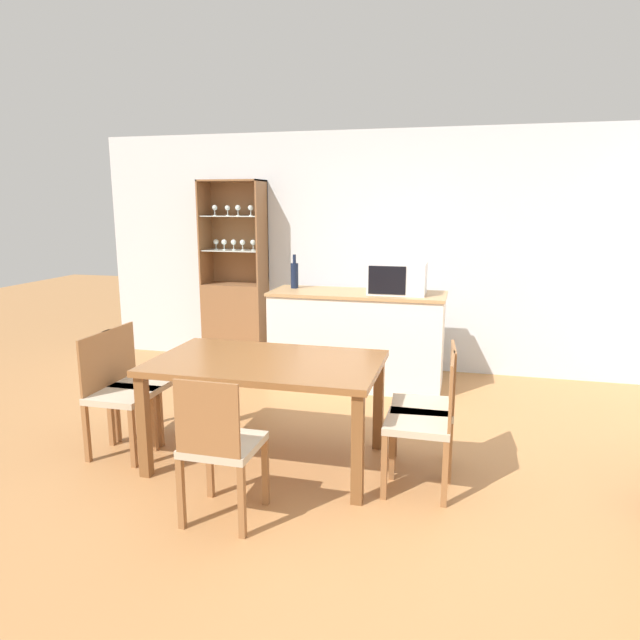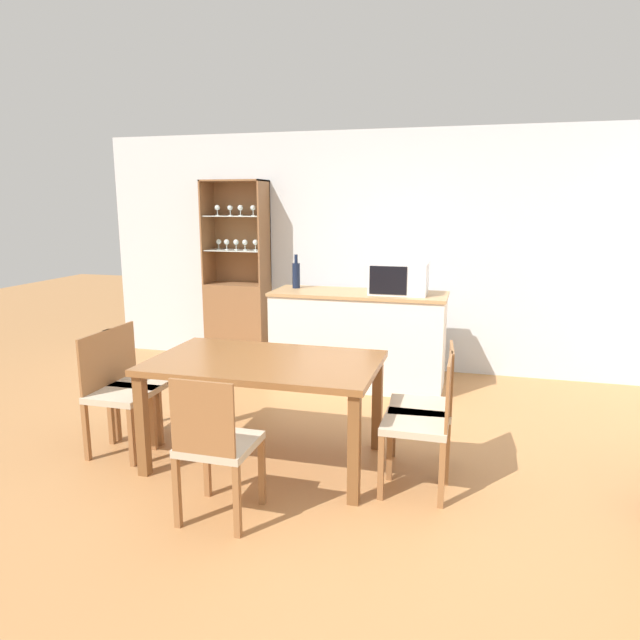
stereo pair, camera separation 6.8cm
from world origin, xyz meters
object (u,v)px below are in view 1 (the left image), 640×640
at_px(dining_chair_head_near, 220,446).
at_px(dining_chair_side_left_near, 117,394).
at_px(dining_chair_side_left_far, 139,382).
at_px(dining_table, 267,372).
at_px(dining_chair_side_right_far, 428,407).
at_px(microwave, 397,278).
at_px(dining_chair_side_right_near, 425,422).
at_px(wine_bottle, 295,275).
at_px(display_cabinet, 236,309).

xyz_separation_m(dining_chair_head_near, dining_chair_side_left_near, (-1.09, 0.65, 0.00)).
distance_m(dining_chair_side_left_far, dining_chair_side_left_near, 0.28).
height_order(dining_table, dining_chair_side_left_far, dining_chair_side_left_far).
distance_m(dining_chair_side_left_near, dining_chair_side_right_far, 2.20).
relative_size(dining_table, microwave, 2.88).
bearing_deg(dining_chair_side_left_near, dining_chair_head_near, 59.11).
distance_m(dining_chair_side_left_far, dining_chair_side_right_far, 2.19).
distance_m(dining_chair_side_right_near, wine_bottle, 2.66).
bearing_deg(dining_chair_head_near, dining_chair_side_left_near, 149.95).
height_order(display_cabinet, wine_bottle, display_cabinet).
distance_m(dining_table, dining_chair_side_left_far, 1.12).
xyz_separation_m(dining_chair_side_right_far, microwave, (-0.43, 1.70, 0.64)).
xyz_separation_m(dining_table, dining_chair_head_near, (-0.00, -0.79, -0.20)).
bearing_deg(wine_bottle, dining_table, -78.63).
xyz_separation_m(display_cabinet, microwave, (1.89, -0.55, 0.48)).
bearing_deg(dining_chair_side_right_near, dining_chair_side_left_far, 82.61).
height_order(dining_chair_head_near, microwave, microwave).
height_order(display_cabinet, dining_chair_side_left_near, display_cabinet).
height_order(dining_chair_head_near, dining_chair_side_right_far, same).
relative_size(dining_table, dining_chair_head_near, 1.77).
relative_size(dining_chair_side_left_near, dining_chair_side_right_far, 1.00).
bearing_deg(dining_chair_head_near, dining_table, 90.56).
bearing_deg(wine_bottle, dining_chair_head_near, -81.83).
bearing_deg(wine_bottle, dining_chair_side_left_far, -110.77).
height_order(dining_chair_side_left_near, microwave, microwave).
distance_m(display_cabinet, dining_chair_side_right_far, 3.24).
xyz_separation_m(dining_chair_side_right_near, wine_bottle, (-1.49, 2.12, 0.63)).
xyz_separation_m(display_cabinet, wine_bottle, (0.83, -0.42, 0.47)).
distance_m(dining_chair_side_left_far, wine_bottle, 2.06).
bearing_deg(display_cabinet, dining_chair_head_near, -68.90).
relative_size(microwave, wine_bottle, 1.57).
height_order(dining_chair_side_left_far, dining_chair_side_left_near, same).
bearing_deg(display_cabinet, microwave, -16.20).
xyz_separation_m(dining_chair_side_left_far, microwave, (1.76, 1.70, 0.64)).
relative_size(display_cabinet, dining_table, 1.31).
xyz_separation_m(dining_chair_head_near, microwave, (0.66, 2.63, 0.64)).
distance_m(dining_table, wine_bottle, 2.06).
xyz_separation_m(dining_chair_side_left_far, wine_bottle, (0.70, 1.83, 0.63)).
xyz_separation_m(dining_chair_side_right_near, dining_chair_side_right_far, (-0.00, 0.29, 0.00)).
bearing_deg(microwave, dining_chair_side_left_near, -131.47).
xyz_separation_m(dining_chair_side_left_near, wine_bottle, (0.70, 2.12, 0.63)).
relative_size(display_cabinet, dining_chair_side_left_near, 2.32).
bearing_deg(dining_chair_head_near, dining_chair_side_left_far, 140.12).
xyz_separation_m(dining_chair_head_near, dining_chair_side_right_far, (1.09, 0.93, 0.00)).
bearing_deg(dining_chair_side_left_far, dining_chair_side_left_near, 0.80).
relative_size(dining_table, dining_chair_side_right_near, 1.77).
bearing_deg(dining_chair_side_right_near, dining_chair_head_near, 120.66).
bearing_deg(wine_bottle, dining_chair_side_left_near, -108.17).
distance_m(dining_chair_head_near, dining_chair_side_left_far, 1.44).
xyz_separation_m(dining_chair_side_right_near, dining_chair_side_left_near, (-2.19, -0.00, 0.00)).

